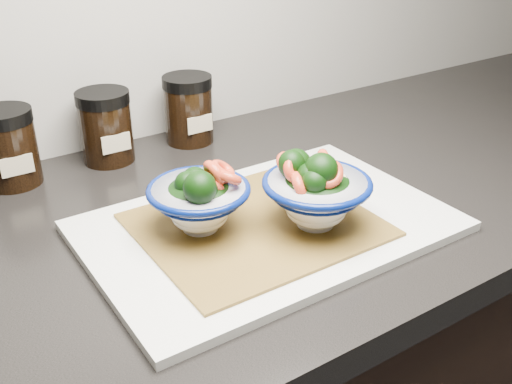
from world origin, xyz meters
TOP-DOWN VIEW (x-y plane):
  - countertop at (0.00, 1.45)m, footprint 3.50×0.60m
  - cutting_board at (0.18, 1.37)m, footprint 0.45×0.30m
  - bamboo_mat at (0.16, 1.37)m, footprint 0.28×0.24m
  - bowl_left at (0.09, 1.40)m, footprint 0.13×0.13m
  - bowl_right at (0.22, 1.33)m, footprint 0.13×0.13m
  - spice_jar_c at (-0.06, 1.69)m, footprint 0.08×0.08m
  - spice_jar_d at (0.09, 1.69)m, footprint 0.08×0.08m
  - spice_jar_e at (0.23, 1.69)m, footprint 0.08×0.08m

SIDE VIEW (x-z plane):
  - countertop at x=0.00m, z-range 0.86..0.90m
  - cutting_board at x=0.18m, z-range 0.90..0.91m
  - bamboo_mat at x=0.16m, z-range 0.91..0.92m
  - bowl_left at x=0.09m, z-range 0.91..1.00m
  - spice_jar_c at x=-0.06m, z-range 0.90..1.01m
  - spice_jar_d at x=0.09m, z-range 0.90..1.01m
  - spice_jar_e at x=0.23m, z-range 0.90..1.01m
  - bowl_right at x=0.22m, z-range 0.91..1.01m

